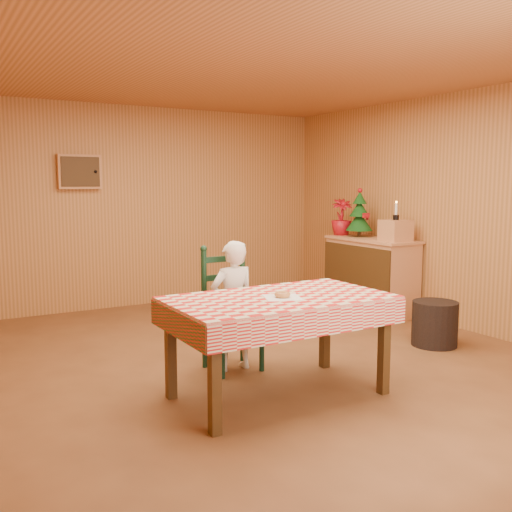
{
  "coord_description": "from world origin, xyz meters",
  "views": [
    {
      "loc": [
        -2.61,
        -4.24,
        1.61
      ],
      "look_at": [
        0.0,
        0.2,
        0.95
      ],
      "focal_mm": 40.0,
      "sensor_mm": 36.0,
      "label": 1
    }
  ],
  "objects_px": {
    "dining_table": "(279,307)",
    "storage_bin": "(435,324)",
    "ladder_chair": "(230,311)",
    "seated_child": "(233,306)",
    "crate": "(396,231)",
    "christmas_tree": "(359,215)",
    "shelf_unit": "(371,275)"
  },
  "relations": [
    {
      "from": "ladder_chair",
      "to": "seated_child",
      "type": "relative_size",
      "value": 0.96
    },
    {
      "from": "ladder_chair",
      "to": "shelf_unit",
      "type": "distance_m",
      "value": 2.76
    },
    {
      "from": "dining_table",
      "to": "christmas_tree",
      "type": "xyz_separation_m",
      "value": [
        2.56,
        2.09,
        0.52
      ]
    },
    {
      "from": "storage_bin",
      "to": "dining_table",
      "type": "bearing_deg",
      "value": -170.25
    },
    {
      "from": "shelf_unit",
      "to": "storage_bin",
      "type": "relative_size",
      "value": 2.79
    },
    {
      "from": "ladder_chair",
      "to": "storage_bin",
      "type": "height_order",
      "value": "ladder_chair"
    },
    {
      "from": "seated_child",
      "to": "crate",
      "type": "relative_size",
      "value": 3.75
    },
    {
      "from": "shelf_unit",
      "to": "crate",
      "type": "distance_m",
      "value": 0.71
    },
    {
      "from": "seated_child",
      "to": "christmas_tree",
      "type": "distance_m",
      "value": 2.97
    },
    {
      "from": "shelf_unit",
      "to": "storage_bin",
      "type": "bearing_deg",
      "value": -107.81
    },
    {
      "from": "storage_bin",
      "to": "ladder_chair",
      "type": "bearing_deg",
      "value": 168.32
    },
    {
      "from": "storage_bin",
      "to": "shelf_unit",
      "type": "bearing_deg",
      "value": 72.19
    },
    {
      "from": "dining_table",
      "to": "crate",
      "type": "height_order",
      "value": "crate"
    },
    {
      "from": "seated_child",
      "to": "shelf_unit",
      "type": "bearing_deg",
      "value": -156.57
    },
    {
      "from": "dining_table",
      "to": "ladder_chair",
      "type": "distance_m",
      "value": 0.81
    },
    {
      "from": "seated_child",
      "to": "crate",
      "type": "distance_m",
      "value": 2.7
    },
    {
      "from": "storage_bin",
      "to": "seated_child",
      "type": "bearing_deg",
      "value": 169.83
    },
    {
      "from": "dining_table",
      "to": "ladder_chair",
      "type": "height_order",
      "value": "ladder_chair"
    },
    {
      "from": "seated_child",
      "to": "dining_table",
      "type": "bearing_deg",
      "value": 90.0
    },
    {
      "from": "ladder_chair",
      "to": "storage_bin",
      "type": "relative_size",
      "value": 2.43
    },
    {
      "from": "christmas_tree",
      "to": "ladder_chair",
      "type": "bearing_deg",
      "value": -153.11
    },
    {
      "from": "crate",
      "to": "christmas_tree",
      "type": "distance_m",
      "value": 0.67
    },
    {
      "from": "ladder_chair",
      "to": "shelf_unit",
      "type": "height_order",
      "value": "ladder_chair"
    },
    {
      "from": "seated_child",
      "to": "crate",
      "type": "height_order",
      "value": "crate"
    },
    {
      "from": "ladder_chair",
      "to": "christmas_tree",
      "type": "distance_m",
      "value": 2.96
    },
    {
      "from": "seated_child",
      "to": "shelf_unit",
      "type": "height_order",
      "value": "seated_child"
    },
    {
      "from": "dining_table",
      "to": "storage_bin",
      "type": "xyz_separation_m",
      "value": [
        2.08,
        0.36,
        -0.46
      ]
    },
    {
      "from": "ladder_chair",
      "to": "christmas_tree",
      "type": "xyz_separation_m",
      "value": [
        2.56,
        1.3,
        0.71
      ]
    },
    {
      "from": "crate",
      "to": "storage_bin",
      "type": "distance_m",
      "value": 1.45
    },
    {
      "from": "dining_table",
      "to": "storage_bin",
      "type": "height_order",
      "value": "dining_table"
    },
    {
      "from": "christmas_tree",
      "to": "crate",
      "type": "bearing_deg",
      "value": -90.0
    },
    {
      "from": "seated_child",
      "to": "crate",
      "type": "bearing_deg",
      "value": -164.59
    }
  ]
}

